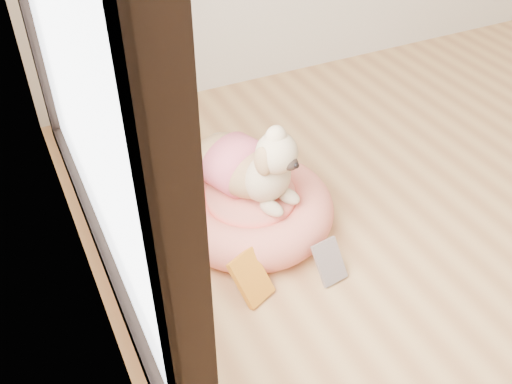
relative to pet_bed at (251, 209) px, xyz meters
name	(u,v)px	position (x,y,z in m)	size (l,w,h in m)	color
wall_left	(93,76)	(-0.70, -1.02, 1.26)	(4.50, 4.50, 0.00)	beige
pet_bed	(251,209)	(0.00, 0.00, 0.00)	(0.72, 0.72, 0.19)	#FC6762
dog	(248,153)	(0.00, 0.01, 0.29)	(0.36, 0.52, 0.38)	olive
book_yellow	(251,278)	(-0.17, -0.36, 0.00)	(0.13, 0.03, 0.20)	gold
book_white	(329,262)	(0.15, -0.41, -0.01)	(0.11, 0.02, 0.17)	silver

